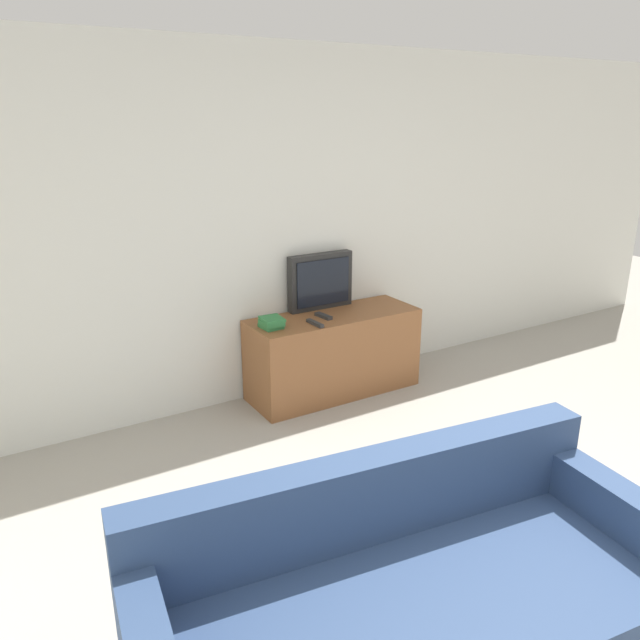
{
  "coord_description": "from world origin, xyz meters",
  "views": [
    {
      "loc": [
        -2.14,
        -1.1,
        2.11
      ],
      "look_at": [
        -0.09,
        2.28,
        0.8
      ],
      "focal_mm": 35.0,
      "sensor_mm": 36.0,
      "label": 1
    }
  ],
  "objects": [
    {
      "name": "wall_back",
      "position": [
        0.0,
        3.03,
        1.3
      ],
      "size": [
        9.0,
        0.06,
        2.6
      ],
      "color": "silver",
      "rests_on": "ground_plane"
    },
    {
      "name": "tv_stand",
      "position": [
        0.31,
        2.74,
        0.32
      ],
      "size": [
        1.35,
        0.49,
        0.64
      ],
      "color": "brown",
      "rests_on": "ground_plane"
    },
    {
      "name": "couch",
      "position": [
        -0.88,
        0.33,
        0.29
      ],
      "size": [
        2.14,
        1.14,
        0.82
      ],
      "rotation": [
        0.0,
        0.0,
        -0.12
      ],
      "color": "navy",
      "rests_on": "ground_plane"
    },
    {
      "name": "remote_on_stand",
      "position": [
        0.2,
        2.72,
        0.66
      ],
      "size": [
        0.07,
        0.17,
        0.02
      ],
      "rotation": [
        0.0,
        0.0,
        0.13
      ],
      "color": "#2D2D2D",
      "rests_on": "tv_stand"
    },
    {
      "name": "television",
      "position": [
        0.31,
        2.94,
        0.86
      ],
      "size": [
        0.54,
        0.09,
        0.44
      ],
      "color": "black",
      "rests_on": "tv_stand"
    },
    {
      "name": "remote_secondary",
      "position": [
        0.06,
        2.6,
        0.66
      ],
      "size": [
        0.05,
        0.19,
        0.02
      ],
      "rotation": [
        0.0,
        0.0,
        0.06
      ],
      "color": "#2D2D2D",
      "rests_on": "tv_stand"
    },
    {
      "name": "book_stack",
      "position": [
        -0.25,
        2.7,
        0.68
      ],
      "size": [
        0.16,
        0.18,
        0.08
      ],
      "color": "#2D753D",
      "rests_on": "tv_stand"
    }
  ]
}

